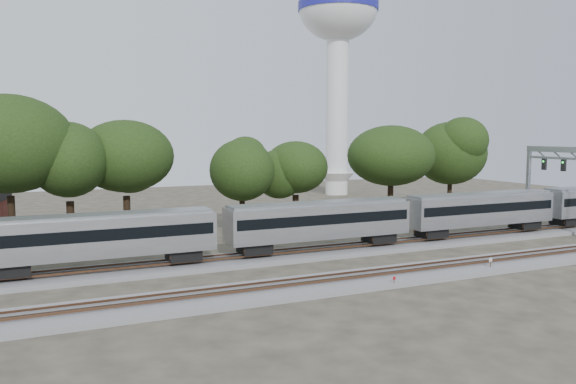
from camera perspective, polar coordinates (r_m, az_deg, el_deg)
name	(u,v)px	position (r m, az deg, el deg)	size (l,w,h in m)	color
ground	(328,272)	(45.99, 4.09, -8.07)	(160.00, 160.00, 0.00)	#383328
track_far	(297,255)	(51.16, 0.89, -6.39)	(160.00, 5.00, 0.73)	slate
track_near	(354,281)	(42.57, 6.68, -8.95)	(160.00, 5.00, 0.73)	slate
train	(321,220)	(51.70, 3.40, -2.83)	(92.22, 3.18, 4.69)	silver
switch_stand_red	(394,281)	(41.60, 10.73, -8.85)	(0.28, 0.07, 0.88)	#512D19
switch_stand_white	(490,263)	(48.50, 19.88, -6.78)	(0.37, 0.08, 1.15)	#512D19
switch_lever	(423,280)	(43.99, 13.55, -8.66)	(0.50, 0.30, 0.30)	#512D19
water_tower	(338,31)	(105.76, 5.09, 15.95)	(14.46, 14.46, 40.02)	silver
signal_gantry	(555,170)	(70.20, 25.52, 2.04)	(0.68, 7.99, 9.72)	gray
tree_1	(8,144)	(56.53, -26.56, 4.38)	(10.39, 10.39, 14.64)	black
tree_2	(68,160)	(57.34, -21.42, 3.06)	(8.82, 8.82, 12.43)	black
tree_3	(125,156)	(59.70, -16.19, 3.50)	(9.00, 9.00, 12.69)	black
tree_4	(242,170)	(61.61, -4.70, 2.20)	(7.29, 7.29, 10.28)	black
tree_5	(296,167)	(66.63, 0.78, 2.51)	(7.31, 7.31, 10.31)	black
tree_6	(391,156)	(72.37, 10.43, 3.64)	(8.54, 8.54, 12.04)	black
tree_7	(451,153)	(82.50, 16.19, 3.79)	(8.58, 8.58, 12.09)	black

